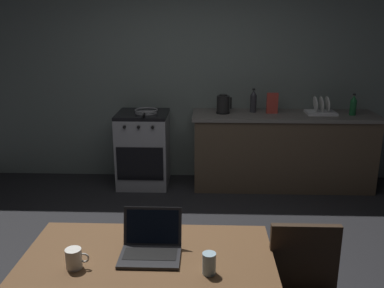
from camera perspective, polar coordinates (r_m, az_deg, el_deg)
ground_plane at (r=3.46m, az=-2.36°, el=-17.88°), size 12.00×12.00×0.00m
back_wall at (r=5.25m, az=2.74°, el=10.43°), size 6.40×0.10×2.81m
kitchen_counter at (r=5.17m, az=12.14°, el=-0.80°), size 2.16×0.64×0.90m
stove_oven at (r=5.15m, az=-6.61°, el=-0.66°), size 0.60×0.62×0.90m
dining_table at (r=2.34m, az=-6.03°, el=-16.75°), size 1.34×0.78×0.74m
laptop at (r=2.32m, az=-5.62°, el=-13.71°), size 0.32×0.28×0.22m
electric_kettle at (r=4.96m, az=4.26°, el=5.39°), size 0.18×0.16×0.22m
bottle at (r=5.19m, az=21.06°, el=4.95°), size 0.07×0.07×0.25m
frying_pan at (r=5.00m, az=-6.26°, el=4.46°), size 0.28×0.45×0.05m
coffee_mug at (r=2.27m, az=-15.72°, el=-14.75°), size 0.12×0.08×0.10m
drinking_glass at (r=2.15m, az=2.34°, el=-15.91°), size 0.07×0.07×0.11m
cereal_box at (r=5.03m, az=10.85°, el=5.47°), size 0.13×0.05×0.24m
dish_rack at (r=5.15m, az=17.11°, el=4.44°), size 0.34×0.26×0.21m
bottle_b at (r=5.06m, az=8.33°, el=5.79°), size 0.08×0.08×0.28m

